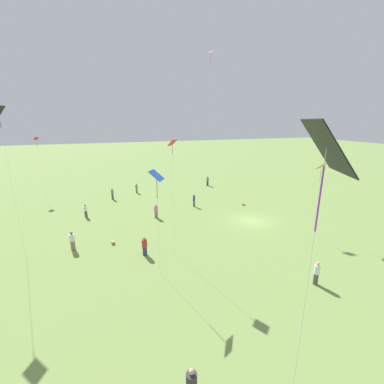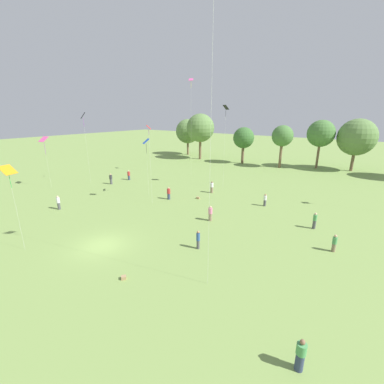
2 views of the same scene
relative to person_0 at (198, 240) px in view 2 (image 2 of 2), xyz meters
name	(u,v)px [view 2 (image 2 of 2)]	position (x,y,z in m)	size (l,w,h in m)	color
ground_plane	(102,245)	(-7.29, -4.66, -0.88)	(240.00, 240.00, 0.00)	#7A994C
tree_0	(188,131)	(-32.77, 41.75, 5.60)	(6.60, 6.60, 9.80)	brown
tree_1	(200,128)	(-25.84, 37.80, 6.89)	(6.94, 6.94, 11.26)	brown
tree_2	(244,138)	(-14.44, 38.80, 5.00)	(4.76, 4.76, 8.31)	brown
tree_3	(282,136)	(-5.70, 38.97, 5.83)	(4.39, 4.39, 8.98)	brown
tree_4	(321,134)	(0.90, 42.94, 6.42)	(5.49, 5.49, 10.08)	brown
tree_5	(357,137)	(7.20, 44.40, 5.90)	(7.18, 7.18, 10.39)	brown
person_0	(198,240)	(0.00, 0.00, 0.00)	(0.38, 0.38, 1.72)	#4C4C51
person_1	(334,243)	(9.65, 6.48, -0.09)	(0.52, 0.52, 1.59)	#847056
person_2	(169,193)	(-10.98, 8.64, -0.03)	(0.59, 0.59, 1.72)	#333D5B
person_3	(111,179)	(-23.96, 8.89, -0.01)	(0.53, 0.53, 1.77)	#4C4C51
person_5	(300,355)	(10.13, -6.33, -0.03)	(0.48, 0.48, 1.74)	#333D5B
person_6	(265,200)	(0.68, 13.88, -0.07)	(0.39, 0.39, 1.62)	#4C4C51
person_7	(212,187)	(-7.79, 14.69, -0.02)	(0.66, 0.66, 1.75)	#847056
person_8	(315,221)	(7.27, 10.39, 0.00)	(0.39, 0.39, 1.75)	#4C4C51
person_9	(58,203)	(-19.34, -2.29, 0.00)	(0.55, 0.55, 1.76)	#4C4C51
person_10	(129,175)	(-23.76, 12.53, -0.04)	(0.60, 0.60, 1.71)	#333D5B
person_11	(210,213)	(-2.43, 5.81, -0.03)	(0.59, 0.59, 1.72)	#847056
kite_1	(191,87)	(-17.04, 22.02, 14.77)	(0.96, 0.92, 17.11)	#E54C99
kite_2	(8,172)	(-12.13, -9.07, 6.04)	(1.11, 1.24, 7.43)	orange
kite_3	(146,143)	(-14.21, 8.01, 6.70)	(1.35, 1.28, 8.12)	blue
kite_4	(44,140)	(-30.08, 1.99, 6.53)	(1.41, 1.23, 7.97)	#E54C99
kite_5	(83,117)	(-27.82, 7.56, 9.85)	(1.42, 1.20, 11.50)	black
kite_7	(226,111)	(-8.00, 18.41, 10.79)	(1.09, 0.98, 12.52)	black
kite_9	(149,132)	(-11.68, 6.13, 8.32)	(0.82, 0.84, 10.00)	red
picnic_bag_0	(198,198)	(-7.84, 11.19, -0.74)	(0.46, 0.35, 0.26)	#A58459
picnic_bag_1	(124,278)	(-1.82, -6.70, -0.75)	(0.46, 0.47, 0.25)	#A58459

